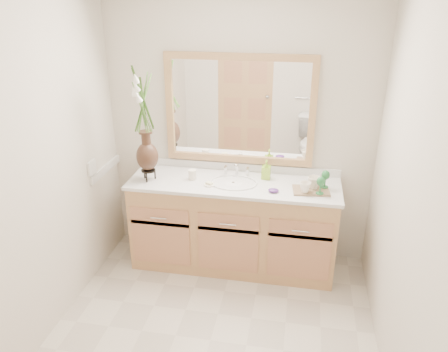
% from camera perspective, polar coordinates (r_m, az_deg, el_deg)
% --- Properties ---
extents(floor, '(2.60, 2.60, 0.00)m').
position_cam_1_polar(floor, '(3.43, -1.78, -20.66)').
color(floor, beige).
rests_on(floor, ground).
extents(wall_back, '(2.40, 0.02, 2.40)m').
position_cam_1_polar(wall_back, '(3.93, 2.01, 5.80)').
color(wall_back, beige).
rests_on(wall_back, floor).
extents(wall_front, '(2.40, 0.02, 2.40)m').
position_cam_1_polar(wall_front, '(1.71, -12.16, -21.05)').
color(wall_front, beige).
rests_on(wall_front, floor).
extents(wall_left, '(0.02, 2.60, 2.40)m').
position_cam_1_polar(wall_left, '(3.20, -23.55, -0.40)').
color(wall_left, beige).
rests_on(wall_left, floor).
extents(wall_right, '(0.02, 2.60, 2.40)m').
position_cam_1_polar(wall_right, '(2.76, 23.09, -4.05)').
color(wall_right, beige).
rests_on(wall_right, floor).
extents(vanity, '(1.80, 0.55, 0.80)m').
position_cam_1_polar(vanity, '(3.99, 1.23, -6.45)').
color(vanity, tan).
rests_on(vanity, floor).
extents(counter, '(1.84, 0.57, 0.03)m').
position_cam_1_polar(counter, '(3.81, 1.28, -1.01)').
color(counter, white).
rests_on(counter, vanity).
extents(sink, '(0.38, 0.34, 0.23)m').
position_cam_1_polar(sink, '(3.81, 1.24, -1.66)').
color(sink, white).
rests_on(sink, counter).
extents(mirror, '(1.32, 0.04, 0.97)m').
position_cam_1_polar(mirror, '(3.85, 2.00, 8.61)').
color(mirror, white).
rests_on(mirror, wall_back).
extents(switch_plate, '(0.02, 0.12, 0.12)m').
position_cam_1_polar(switch_plate, '(3.88, -16.88, 1.07)').
color(switch_plate, white).
rests_on(switch_plate, wall_left).
extents(flower_vase, '(0.22, 0.22, 0.92)m').
position_cam_1_polar(flower_vase, '(3.70, -10.42, 8.41)').
color(flower_vase, black).
rests_on(flower_vase, counter).
extents(tumbler, '(0.07, 0.07, 0.09)m').
position_cam_1_polar(tumbler, '(3.85, -4.16, 0.19)').
color(tumbler, white).
rests_on(tumbler, counter).
extents(soap_dish, '(0.09, 0.09, 0.03)m').
position_cam_1_polar(soap_dish, '(3.73, -1.94, -1.10)').
color(soap_dish, white).
rests_on(soap_dish, counter).
extents(soap_bottle, '(0.07, 0.07, 0.15)m').
position_cam_1_polar(soap_bottle, '(3.86, 5.53, 0.73)').
color(soap_bottle, '#92C92F').
rests_on(soap_bottle, counter).
extents(purple_dish, '(0.09, 0.07, 0.03)m').
position_cam_1_polar(purple_dish, '(3.63, 6.48, -1.88)').
color(purple_dish, '#502775').
rests_on(purple_dish, counter).
extents(tray, '(0.32, 0.23, 0.01)m').
position_cam_1_polar(tray, '(3.70, 11.29, -1.87)').
color(tray, brown).
rests_on(tray, counter).
extents(mug_left, '(0.11, 0.11, 0.09)m').
position_cam_1_polar(mug_left, '(3.62, 10.54, -1.41)').
color(mug_left, white).
rests_on(mug_left, tray).
extents(mug_right, '(0.13, 0.13, 0.11)m').
position_cam_1_polar(mug_right, '(3.71, 11.67, -0.79)').
color(mug_right, white).
rests_on(mug_right, tray).
extents(goblet_front, '(0.07, 0.07, 0.15)m').
position_cam_1_polar(goblet_front, '(3.60, 12.52, -0.81)').
color(goblet_front, '#246D34').
rests_on(goblet_front, tray).
extents(goblet_back, '(0.07, 0.07, 0.15)m').
position_cam_1_polar(goblet_back, '(3.72, 13.13, -0.00)').
color(goblet_back, '#246D34').
rests_on(goblet_back, tray).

